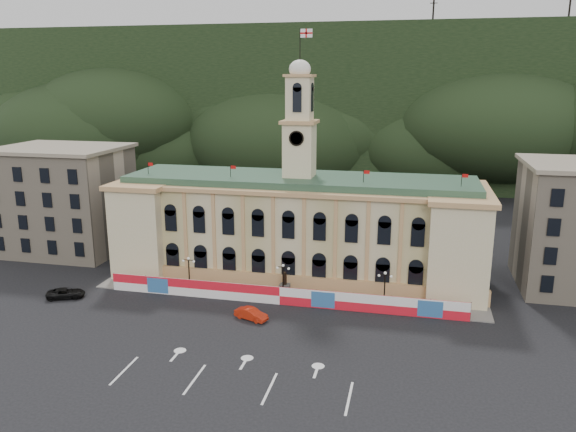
% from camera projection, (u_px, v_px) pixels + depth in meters
% --- Properties ---
extents(ground, '(260.00, 260.00, 0.00)m').
position_uv_depth(ground, '(248.00, 356.00, 62.80)').
color(ground, black).
rests_on(ground, ground).
extents(lane_markings, '(26.00, 10.00, 0.02)m').
position_uv_depth(lane_markings, '(235.00, 379.00, 58.06)').
color(lane_markings, white).
rests_on(lane_markings, ground).
extents(hill_ridge, '(230.00, 80.00, 64.00)m').
position_uv_depth(hill_ridge, '(361.00, 112.00, 173.48)').
color(hill_ridge, black).
rests_on(hill_ridge, ground).
extents(city_hall, '(56.20, 17.60, 37.10)m').
position_uv_depth(city_hall, '(299.00, 226.00, 87.03)').
color(city_hall, beige).
rests_on(city_hall, ground).
extents(side_building_left, '(21.00, 17.00, 18.60)m').
position_uv_depth(side_building_left, '(64.00, 199.00, 98.98)').
color(side_building_left, '#B5A48B').
rests_on(side_building_left, ground).
extents(hoarding_fence, '(50.00, 0.44, 2.50)m').
position_uv_depth(hoarding_fence, '(280.00, 296.00, 76.74)').
color(hoarding_fence, red).
rests_on(hoarding_fence, ground).
extents(pavement, '(56.00, 5.50, 0.16)m').
position_uv_depth(pavement, '(284.00, 296.00, 79.57)').
color(pavement, slate).
rests_on(pavement, ground).
extents(statue, '(1.40, 1.40, 3.72)m').
position_uv_depth(statue, '(285.00, 288.00, 79.54)').
color(statue, '#595651').
rests_on(statue, ground).
extents(lamp_left, '(1.96, 0.44, 5.15)m').
position_uv_depth(lamp_left, '(189.00, 271.00, 81.13)').
color(lamp_left, black).
rests_on(lamp_left, ground).
extents(lamp_center, '(1.96, 0.44, 5.15)m').
position_uv_depth(lamp_center, '(283.00, 278.00, 78.14)').
color(lamp_center, black).
rests_on(lamp_center, ground).
extents(lamp_right, '(1.96, 0.44, 5.15)m').
position_uv_depth(lamp_right, '(385.00, 286.00, 75.14)').
color(lamp_right, black).
rests_on(lamp_right, ground).
extents(red_sedan, '(4.42, 5.48, 1.48)m').
position_uv_depth(red_sedan, '(251.00, 314.00, 72.04)').
color(red_sedan, '#B8220D').
rests_on(red_sedan, ground).
extents(black_suv, '(5.99, 6.80, 1.42)m').
position_uv_depth(black_suv, '(66.00, 293.00, 79.03)').
color(black_suv, black).
rests_on(black_suv, ground).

